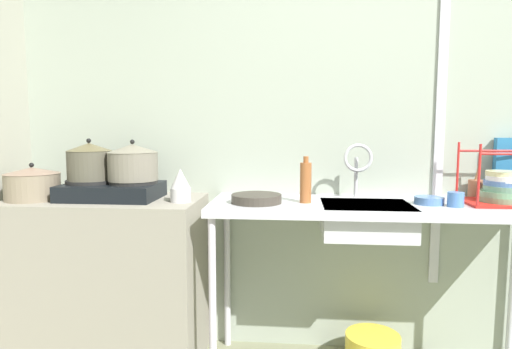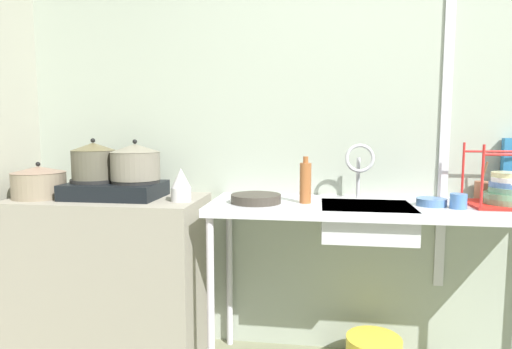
{
  "view_description": "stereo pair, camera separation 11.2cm",
  "coord_description": "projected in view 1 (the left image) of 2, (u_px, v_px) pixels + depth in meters",
  "views": [
    {
      "loc": [
        -0.65,
        -0.83,
        1.27
      ],
      "look_at": [
        -0.84,
        1.34,
        1.03
      ],
      "focal_mm": 30.32,
      "sensor_mm": 36.0,
      "label": 1
    },
    {
      "loc": [
        -0.53,
        -0.82,
        1.27
      ],
      "look_at": [
        -0.84,
        1.34,
        1.03
      ],
      "focal_mm": 30.32,
      "sensor_mm": 36.0,
      "label": 2
    }
  ],
  "objects": [
    {
      "name": "wall_back",
      "position": [
        413.0,
        113.0,
        2.39
      ],
      "size": [
        5.22,
        0.1,
        2.7
      ],
      "primitive_type": "cube",
      "color": "#9CA696",
      "rests_on": "ground"
    },
    {
      "name": "wall_metal_strip",
      "position": [
        442.0,
        87.0,
        2.3
      ],
      "size": [
        0.05,
        0.01,
        2.16
      ],
      "primitive_type": "cube",
      "color": "silver"
    },
    {
      "name": "counter_concrete",
      "position": [
        108.0,
        281.0,
        2.33
      ],
      "size": [
        1.01,
        0.52,
        0.89
      ],
      "primitive_type": "cube",
      "color": "gray",
      "rests_on": "ground"
    },
    {
      "name": "counter_sink",
      "position": [
        375.0,
        217.0,
        2.16
      ],
      "size": [
        1.65,
        0.52,
        0.89
      ],
      "color": "silver",
      "rests_on": "ground"
    },
    {
      "name": "stove",
      "position": [
        112.0,
        190.0,
        2.27
      ],
      "size": [
        0.49,
        0.34,
        0.1
      ],
      "color": "black",
      "rests_on": "counter_concrete"
    },
    {
      "name": "pot_on_left_burner",
      "position": [
        90.0,
        161.0,
        2.26
      ],
      "size": [
        0.23,
        0.23,
        0.22
      ],
      "color": "#4F4B3E",
      "rests_on": "stove"
    },
    {
      "name": "pot_on_right_burner",
      "position": [
        133.0,
        162.0,
        2.24
      ],
      "size": [
        0.26,
        0.26,
        0.21
      ],
      "color": "#70695C",
      "rests_on": "stove"
    },
    {
      "name": "pot_beside_stove",
      "position": [
        33.0,
        183.0,
        2.24
      ],
      "size": [
        0.28,
        0.28,
        0.19
      ],
      "color": "gray",
      "rests_on": "counter_concrete"
    },
    {
      "name": "percolator",
      "position": [
        181.0,
        186.0,
        2.17
      ],
      "size": [
        0.1,
        0.1,
        0.17
      ],
      "color": "silver",
      "rests_on": "counter_concrete"
    },
    {
      "name": "sink_basin",
      "position": [
        366.0,
        220.0,
        2.12
      ],
      "size": [
        0.43,
        0.36,
        0.15
      ],
      "primitive_type": "cube",
      "color": "silver",
      "rests_on": "counter_sink"
    },
    {
      "name": "faucet",
      "position": [
        358.0,
        161.0,
        2.25
      ],
      "size": [
        0.15,
        0.08,
        0.29
      ],
      "color": "silver",
      "rests_on": "counter_sink"
    },
    {
      "name": "frying_pan",
      "position": [
        256.0,
        199.0,
        2.15
      ],
      "size": [
        0.25,
        0.25,
        0.04
      ],
      "primitive_type": "cylinder",
      "color": "#39332C",
      "rests_on": "counter_sink"
    },
    {
      "name": "dish_rack",
      "position": [
        503.0,
        189.0,
        2.11
      ],
      "size": [
        0.35,
        0.28,
        0.3
      ],
      "color": "red",
      "rests_on": "counter_sink"
    },
    {
      "name": "cup_by_rack",
      "position": [
        456.0,
        199.0,
        2.04
      ],
      "size": [
        0.08,
        0.08,
        0.07
      ],
      "primitive_type": "cylinder",
      "color": "#4774B9",
      "rests_on": "counter_sink"
    },
    {
      "name": "small_bowl_on_drainboard",
      "position": [
        429.0,
        200.0,
        2.12
      ],
      "size": [
        0.14,
        0.14,
        0.04
      ],
      "primitive_type": "cylinder",
      "color": "#4B71AA",
      "rests_on": "counter_sink"
    },
    {
      "name": "bottle_by_sink",
      "position": [
        306.0,
        182.0,
        2.15
      ],
      "size": [
        0.06,
        0.06,
        0.23
      ],
      "color": "#9A562D",
      "rests_on": "counter_sink"
    },
    {
      "name": "cereal_box",
      "position": [
        512.0,
        168.0,
        2.28
      ],
      "size": [
        0.18,
        0.08,
        0.32
      ],
      "primitive_type": "cube",
      "rotation": [
        0.0,
        0.0,
        -0.13
      ],
      "color": "teal",
      "rests_on": "counter_sink"
    },
    {
      "name": "utensil_jar",
      "position": [
        476.0,
        189.0,
        2.3
      ],
      "size": [
        0.08,
        0.08,
        0.2
      ],
      "color": "#9D6347",
      "rests_on": "counter_sink"
    }
  ]
}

